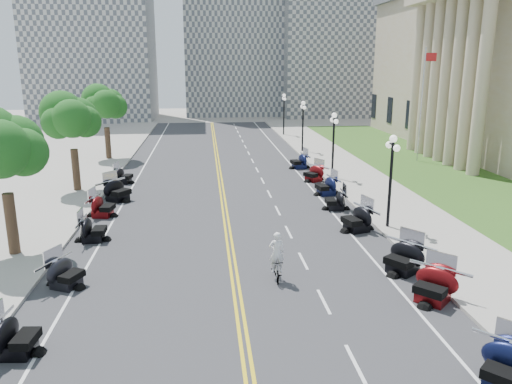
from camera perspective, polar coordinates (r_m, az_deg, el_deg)
name	(u,v)px	position (r m, az deg, el deg)	size (l,w,h in m)	color
ground	(233,264)	(22.51, -2.69, -8.20)	(160.00, 160.00, 0.00)	gray
road	(224,203)	(31.96, -3.71, -1.28)	(16.00, 90.00, 0.01)	#333335
centerline_yellow_a	(222,203)	(31.95, -3.93, -1.27)	(0.12, 90.00, 0.00)	yellow
centerline_yellow_b	(226,203)	(31.96, -3.50, -1.26)	(0.12, 90.00, 0.00)	yellow
edge_line_north	(322,200)	(32.80, 7.53, -0.95)	(0.12, 90.00, 0.00)	white
edge_line_south	(122,206)	(32.38, -15.11, -1.54)	(0.12, 90.00, 0.00)	white
lane_dash_4	(355,363)	(15.99, 11.25, -18.63)	(0.12, 2.00, 0.00)	white
lane_dash_5	(324,301)	(19.33, 7.75, -12.28)	(0.12, 2.00, 0.00)	white
lane_dash_6	(303,261)	(22.88, 5.41, -7.83)	(0.12, 2.00, 0.00)	white
lane_dash_7	(289,232)	(26.56, 3.74, -4.58)	(0.12, 2.00, 0.00)	white
lane_dash_8	(278,210)	(30.32, 2.49, -2.12)	(0.12, 2.00, 0.00)	white
lane_dash_9	(269,194)	(34.14, 1.53, -0.21)	(0.12, 2.00, 0.00)	white
lane_dash_10	(263,181)	(37.99, 0.75, 1.31)	(0.12, 2.00, 0.00)	white
lane_dash_11	(257,170)	(41.87, 0.12, 2.56)	(0.12, 2.00, 0.00)	white
lane_dash_12	(253,161)	(45.77, -0.40, 3.59)	(0.12, 2.00, 0.00)	white
lane_dash_13	(249,153)	(49.69, -0.84, 4.46)	(0.12, 2.00, 0.00)	white
lane_dash_14	(245,147)	(53.62, -1.22, 5.20)	(0.12, 2.00, 0.00)	white
lane_dash_15	(243,141)	(57.56, -1.55, 5.84)	(0.12, 2.00, 0.00)	white
lane_dash_16	(240,136)	(61.50, -1.84, 6.40)	(0.12, 2.00, 0.00)	white
lane_dash_17	(238,132)	(65.46, -2.09, 6.89)	(0.12, 2.00, 0.00)	white
lane_dash_18	(236,128)	(69.41, -2.31, 7.32)	(0.12, 2.00, 0.00)	white
lane_dash_19	(234,125)	(73.38, -2.51, 7.71)	(0.12, 2.00, 0.00)	white
sidewalk_north	(383,198)	(33.96, 14.28, -0.63)	(5.00, 90.00, 0.15)	#9E9991
sidewalk_south	(54,207)	(33.28, -22.10, -1.57)	(5.00, 90.00, 0.15)	#9E9991
lawn	(431,171)	(43.82, 19.36, 2.32)	(9.00, 60.00, 0.10)	#356023
distant_block_a	(92,34)	(84.56, -18.21, 16.75)	(18.00, 14.00, 26.00)	gray
distant_block_b	(232,25)	(89.11, -2.74, 18.56)	(16.00, 12.00, 30.00)	gray
distant_block_c	(340,49)	(88.82, 9.55, 15.81)	(20.00, 14.00, 22.00)	gray
street_lamp_2	(390,182)	(27.25, 15.10, 1.10)	(0.50, 1.20, 4.90)	black
street_lamp_3	(333,146)	(38.48, 8.81, 5.24)	(0.50, 1.20, 4.90)	black
street_lamp_4	(303,126)	(50.06, 5.37, 7.47)	(0.50, 1.20, 4.90)	black
street_lamp_5	(284,114)	(61.80, 3.20, 8.84)	(0.50, 1.20, 4.90)	black
flagpole	(421,106)	(46.95, 18.38, 9.29)	(1.10, 0.20, 10.00)	silver
tree_2	(3,155)	(24.74, -26.98, 3.78)	(4.80, 4.80, 9.20)	#235619
tree_3	(72,123)	(36.08, -20.32, 7.36)	(4.80, 4.80, 9.20)	#235619
tree_4	(105,108)	(47.74, -16.84, 9.17)	(4.80, 4.80, 9.20)	#235619
motorcycle_n_3	(508,366)	(15.90, 26.87, -17.32)	(2.03, 2.03, 1.42)	black
motorcycle_n_4	(434,284)	(19.99, 19.65, -9.85)	(2.07, 2.07, 1.45)	#590A0C
motorcycle_n_5	(403,257)	(22.22, 16.48, -7.09)	(2.08, 2.08, 1.46)	black
motorcycle_n_6	(357,218)	(27.01, 11.47, -2.89)	(2.11, 2.11, 1.48)	black
motorcycle_n_7	(336,199)	(30.72, 9.08, -0.83)	(1.86, 1.86, 1.30)	black
motorcycle_n_8	(326,185)	(34.08, 8.05, 0.81)	(1.99, 1.99, 1.39)	black
motorcycle_n_9	(314,172)	(37.97, 6.61, 2.23)	(1.92, 1.92, 1.35)	#590A0C
motorcycle_n_10	(299,160)	(42.46, 4.96, 3.62)	(2.01, 2.01, 1.40)	black
motorcycle_s_4	(15,335)	(17.40, -25.80, -14.50)	(1.90, 1.90, 1.33)	black
motorcycle_s_5	(65,272)	(21.44, -20.95, -8.53)	(1.84, 1.84, 1.29)	black
motorcycle_s_6	(93,228)	(26.32, -18.15, -3.96)	(1.93, 1.93, 1.35)	black
motorcycle_s_7	(102,205)	(30.30, -17.17, -1.46)	(1.96, 1.96, 1.37)	#590A0C
motorcycle_s_8	(117,189)	(33.48, -15.56, 0.28)	(2.18, 2.18, 1.53)	black
motorcycle_s_9	(123,175)	(38.32, -14.92, 1.90)	(1.84, 1.84, 1.29)	black
bicycle	(277,269)	(20.73, 2.36, -8.81)	(0.45, 1.60, 0.96)	#A51414
cyclist_rider	(277,238)	(20.24, 2.40, -5.30)	(0.63, 0.42, 1.74)	white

